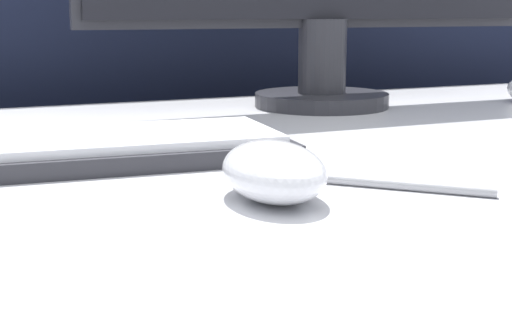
{
  "coord_description": "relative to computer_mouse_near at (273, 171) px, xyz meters",
  "views": [
    {
      "loc": [
        -0.23,
        -0.55,
        0.9
      ],
      "look_at": [
        -0.02,
        -0.07,
        0.79
      ],
      "focal_mm": 50.0,
      "sensor_mm": 36.0,
      "label": 1
    }
  ],
  "objects": [
    {
      "name": "partition_panel",
      "position": [
        0.02,
        0.74,
        -0.24
      ],
      "size": [
        5.0,
        0.03,
        1.1
      ],
      "color": "black",
      "rests_on": "ground_plane"
    },
    {
      "name": "pen",
      "position": [
        0.1,
        -0.01,
        -0.02
      ],
      "size": [
        0.11,
        0.1,
        0.01
      ],
      "rotation": [
        0.0,
        0.0,
        -0.77
      ],
      "color": "#99999E",
      "rests_on": "desk"
    },
    {
      "name": "keyboard",
      "position": [
        -0.11,
        0.19,
        -0.01
      ],
      "size": [
        0.41,
        0.18,
        0.02
      ],
      "rotation": [
        0.0,
        0.0,
        -0.08
      ],
      "color": "#28282D",
      "rests_on": "desk"
    },
    {
      "name": "computer_mouse_near",
      "position": [
        0.0,
        0.0,
        0.0
      ],
      "size": [
        0.08,
        0.11,
        0.04
      ],
      "rotation": [
        0.0,
        0.0,
        -0.07
      ],
      "color": "silver",
      "rests_on": "desk"
    }
  ]
}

